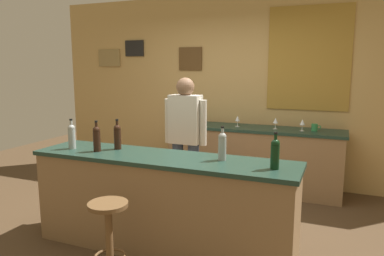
% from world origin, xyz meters
% --- Properties ---
extents(ground_plane, '(10.00, 10.00, 0.00)m').
position_xyz_m(ground_plane, '(0.00, 0.00, 0.00)').
color(ground_plane, '#4C3823').
extents(back_wall, '(6.00, 0.09, 2.80)m').
position_xyz_m(back_wall, '(0.02, 2.03, 1.42)').
color(back_wall, tan).
rests_on(back_wall, ground_plane).
extents(bar_counter, '(2.54, 0.60, 0.92)m').
position_xyz_m(bar_counter, '(0.00, -0.40, 0.46)').
color(bar_counter, olive).
rests_on(bar_counter, ground_plane).
extents(side_counter, '(2.47, 0.56, 0.90)m').
position_xyz_m(side_counter, '(0.40, 1.65, 0.45)').
color(side_counter, olive).
rests_on(side_counter, ground_plane).
extents(bartender, '(0.52, 0.21, 1.62)m').
position_xyz_m(bartender, '(-0.14, 0.49, 0.94)').
color(bartender, '#384766').
rests_on(bartender, ground_plane).
extents(bar_stool, '(0.32, 0.32, 0.68)m').
position_xyz_m(bar_stool, '(-0.14, -1.06, 0.46)').
color(bar_stool, brown).
rests_on(bar_stool, ground_plane).
extents(wine_bottle_a, '(0.07, 0.07, 0.31)m').
position_xyz_m(wine_bottle_a, '(-0.98, -0.46, 1.06)').
color(wine_bottle_a, '#999E99').
rests_on(wine_bottle_a, bar_counter).
extents(wine_bottle_b, '(0.07, 0.07, 0.31)m').
position_xyz_m(wine_bottle_b, '(-0.68, -0.46, 1.06)').
color(wine_bottle_b, black).
rests_on(wine_bottle_b, bar_counter).
extents(wine_bottle_c, '(0.07, 0.07, 0.31)m').
position_xyz_m(wine_bottle_c, '(-0.54, -0.30, 1.06)').
color(wine_bottle_c, black).
rests_on(wine_bottle_c, bar_counter).
extents(wine_bottle_d, '(0.07, 0.07, 0.31)m').
position_xyz_m(wine_bottle_d, '(0.56, -0.32, 1.06)').
color(wine_bottle_d, '#999E99').
rests_on(wine_bottle_d, bar_counter).
extents(wine_bottle_e, '(0.07, 0.07, 0.31)m').
position_xyz_m(wine_bottle_e, '(1.05, -0.43, 1.06)').
color(wine_bottle_e, black).
rests_on(wine_bottle_e, bar_counter).
extents(wine_glass_a, '(0.07, 0.07, 0.16)m').
position_xyz_m(wine_glass_a, '(-0.38, 1.71, 1.01)').
color(wine_glass_a, silver).
rests_on(wine_glass_a, side_counter).
extents(wine_glass_b, '(0.07, 0.07, 0.16)m').
position_xyz_m(wine_glass_b, '(0.17, 1.63, 1.01)').
color(wine_glass_b, silver).
rests_on(wine_glass_b, side_counter).
extents(wine_glass_c, '(0.07, 0.07, 0.16)m').
position_xyz_m(wine_glass_c, '(0.70, 1.63, 1.01)').
color(wine_glass_c, silver).
rests_on(wine_glass_c, side_counter).
extents(wine_glass_d, '(0.07, 0.07, 0.16)m').
position_xyz_m(wine_glass_d, '(1.06, 1.61, 1.01)').
color(wine_glass_d, silver).
rests_on(wine_glass_d, side_counter).
extents(coffee_mug, '(0.12, 0.08, 0.09)m').
position_xyz_m(coffee_mug, '(1.21, 1.66, 0.95)').
color(coffee_mug, '#338C4C').
rests_on(coffee_mug, side_counter).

